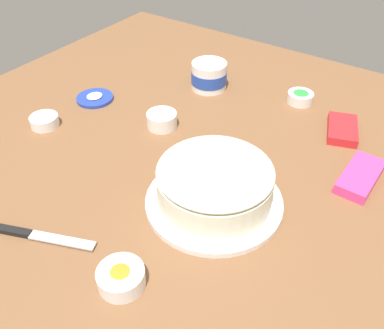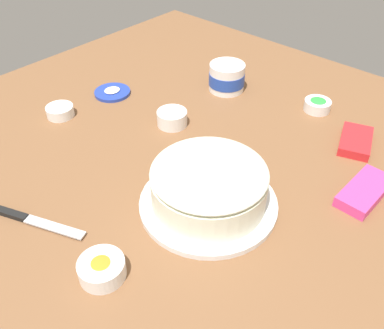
{
  "view_description": "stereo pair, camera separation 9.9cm",
  "coord_description": "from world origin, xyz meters",
  "px_view_note": "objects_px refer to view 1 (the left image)",
  "views": [
    {
      "loc": [
        0.66,
        0.48,
        0.66
      ],
      "look_at": [
        0.03,
        0.05,
        0.04
      ],
      "focal_mm": 39.34,
      "sensor_mm": 36.0,
      "label": 1
    },
    {
      "loc": [
        0.6,
        0.56,
        0.66
      ],
      "look_at": [
        0.03,
        0.05,
        0.04
      ],
      "focal_mm": 39.34,
      "sensor_mm": 36.0,
      "label": 2
    }
  ],
  "objects_px": {
    "spreading_knife": "(31,234)",
    "frosted_cake": "(215,186)",
    "sprinkle_bowl_orange": "(121,277)",
    "frosting_tub": "(209,75)",
    "candy_box_lower": "(360,176)",
    "sprinkle_bowl_rainbow": "(162,120)",
    "frosting_tub_lid": "(95,98)",
    "candy_box_upper": "(342,129)",
    "sprinkle_bowl_green": "(300,97)",
    "sprinkle_bowl_blue": "(44,121)"
  },
  "relations": [
    {
      "from": "frosting_tub",
      "to": "candy_box_lower",
      "type": "xyz_separation_m",
      "value": [
        0.17,
        0.54,
        -0.03
      ]
    },
    {
      "from": "sprinkle_bowl_orange",
      "to": "candy_box_upper",
      "type": "height_order",
      "value": "sprinkle_bowl_orange"
    },
    {
      "from": "frosted_cake",
      "to": "sprinkle_bowl_rainbow",
      "type": "relative_size",
      "value": 3.62
    },
    {
      "from": "frosting_tub",
      "to": "frosting_tub_lid",
      "type": "height_order",
      "value": "frosting_tub"
    },
    {
      "from": "frosted_cake",
      "to": "candy_box_lower",
      "type": "bearing_deg",
      "value": 137.1
    },
    {
      "from": "sprinkle_bowl_rainbow",
      "to": "sprinkle_bowl_orange",
      "type": "height_order",
      "value": "sprinkle_bowl_rainbow"
    },
    {
      "from": "frosted_cake",
      "to": "sprinkle_bowl_green",
      "type": "distance_m",
      "value": 0.52
    },
    {
      "from": "candy_box_upper",
      "to": "candy_box_lower",
      "type": "bearing_deg",
      "value": 11.39
    },
    {
      "from": "frosting_tub",
      "to": "spreading_knife",
      "type": "height_order",
      "value": "frosting_tub"
    },
    {
      "from": "sprinkle_bowl_rainbow",
      "to": "candy_box_upper",
      "type": "bearing_deg",
      "value": 120.74
    },
    {
      "from": "sprinkle_bowl_orange",
      "to": "candy_box_lower",
      "type": "distance_m",
      "value": 0.6
    },
    {
      "from": "sprinkle_bowl_blue",
      "to": "candy_box_lower",
      "type": "distance_m",
      "value": 0.84
    },
    {
      "from": "sprinkle_bowl_orange",
      "to": "candy_box_lower",
      "type": "xyz_separation_m",
      "value": [
        -0.53,
        0.27,
        -0.01
      ]
    },
    {
      "from": "frosting_tub_lid",
      "to": "candy_box_lower",
      "type": "xyz_separation_m",
      "value": [
        -0.09,
        0.78,
        0.01
      ]
    },
    {
      "from": "sprinkle_bowl_blue",
      "to": "spreading_knife",
      "type": "bearing_deg",
      "value": 45.73
    },
    {
      "from": "sprinkle_bowl_rainbow",
      "to": "sprinkle_bowl_orange",
      "type": "bearing_deg",
      "value": 29.48
    },
    {
      "from": "sprinkle_bowl_green",
      "to": "candy_box_upper",
      "type": "relative_size",
      "value": 0.57
    },
    {
      "from": "frosting_tub",
      "to": "sprinkle_bowl_green",
      "type": "relative_size",
      "value": 1.45
    },
    {
      "from": "sprinkle_bowl_green",
      "to": "candy_box_lower",
      "type": "height_order",
      "value": "sprinkle_bowl_green"
    },
    {
      "from": "sprinkle_bowl_orange",
      "to": "candy_box_upper",
      "type": "bearing_deg",
      "value": 166.47
    },
    {
      "from": "frosting_tub",
      "to": "frosting_tub_lid",
      "type": "bearing_deg",
      "value": -43.4
    },
    {
      "from": "frosting_tub_lid",
      "to": "candy_box_upper",
      "type": "distance_m",
      "value": 0.73
    },
    {
      "from": "frosted_cake",
      "to": "sprinkle_bowl_green",
      "type": "height_order",
      "value": "frosted_cake"
    },
    {
      "from": "frosting_tub_lid",
      "to": "spreading_knife",
      "type": "distance_m",
      "value": 0.55
    },
    {
      "from": "spreading_knife",
      "to": "sprinkle_bowl_orange",
      "type": "distance_m",
      "value": 0.23
    },
    {
      "from": "candy_box_lower",
      "to": "frosted_cake",
      "type": "bearing_deg",
      "value": -41.46
    },
    {
      "from": "frosted_cake",
      "to": "sprinkle_bowl_orange",
      "type": "bearing_deg",
      "value": -5.84
    },
    {
      "from": "candy_box_lower",
      "to": "candy_box_upper",
      "type": "height_order",
      "value": "candy_box_lower"
    },
    {
      "from": "frosting_tub",
      "to": "sprinkle_bowl_rainbow",
      "type": "distance_m",
      "value": 0.26
    },
    {
      "from": "sprinkle_bowl_blue",
      "to": "candy_box_upper",
      "type": "distance_m",
      "value": 0.82
    },
    {
      "from": "frosting_tub",
      "to": "spreading_knife",
      "type": "relative_size",
      "value": 0.49
    },
    {
      "from": "frosting_tub_lid",
      "to": "sprinkle_bowl_green",
      "type": "bearing_deg",
      "value": 123.22
    },
    {
      "from": "frosting_tub",
      "to": "spreading_knife",
      "type": "xyz_separation_m",
      "value": [
        0.73,
        0.04,
        -0.04
      ]
    },
    {
      "from": "sprinkle_bowl_rainbow",
      "to": "candy_box_upper",
      "type": "height_order",
      "value": "sprinkle_bowl_rainbow"
    },
    {
      "from": "frosting_tub",
      "to": "spreading_knife",
      "type": "distance_m",
      "value": 0.73
    },
    {
      "from": "candy_box_upper",
      "to": "frosting_tub_lid",
      "type": "bearing_deg",
      "value": -88.97
    },
    {
      "from": "spreading_knife",
      "to": "candy_box_upper",
      "type": "bearing_deg",
      "value": 151.09
    },
    {
      "from": "frosted_cake",
      "to": "sprinkle_bowl_green",
      "type": "xyz_separation_m",
      "value": [
        -0.52,
        -0.02,
        -0.04
      ]
    },
    {
      "from": "sprinkle_bowl_green",
      "to": "sprinkle_bowl_rainbow",
      "type": "bearing_deg",
      "value": -37.92
    },
    {
      "from": "frosting_tub_lid",
      "to": "sprinkle_bowl_orange",
      "type": "distance_m",
      "value": 0.68
    },
    {
      "from": "spreading_knife",
      "to": "candy_box_lower",
      "type": "distance_m",
      "value": 0.75
    },
    {
      "from": "sprinkle_bowl_orange",
      "to": "candy_box_upper",
      "type": "xyz_separation_m",
      "value": [
        -0.7,
        0.17,
        -0.01
      ]
    },
    {
      "from": "frosted_cake",
      "to": "candy_box_lower",
      "type": "relative_size",
      "value": 1.92
    },
    {
      "from": "spreading_knife",
      "to": "frosted_cake",
      "type": "bearing_deg",
      "value": 138.62
    },
    {
      "from": "frosted_cake",
      "to": "spreading_knife",
      "type": "bearing_deg",
      "value": -41.38
    },
    {
      "from": "sprinkle_bowl_rainbow",
      "to": "sprinkle_bowl_blue",
      "type": "height_order",
      "value": "sprinkle_bowl_rainbow"
    },
    {
      "from": "frosting_tub_lid",
      "to": "spreading_knife",
      "type": "relative_size",
      "value": 0.49
    },
    {
      "from": "candy_box_lower",
      "to": "frosting_tub",
      "type": "bearing_deg",
      "value": -106.6
    },
    {
      "from": "frosted_cake",
      "to": "sprinkle_bowl_green",
      "type": "bearing_deg",
      "value": -177.89
    },
    {
      "from": "sprinkle_bowl_green",
      "to": "sprinkle_bowl_orange",
      "type": "height_order",
      "value": "sprinkle_bowl_orange"
    }
  ]
}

